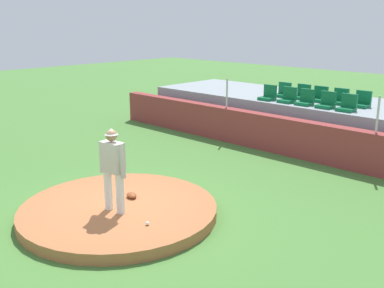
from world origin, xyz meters
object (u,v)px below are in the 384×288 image
at_px(stadium_chair_4, 347,106).
at_px(stadium_chair_7, 319,97).
at_px(stadium_chair_6, 302,94).
at_px(stadium_chair_5, 283,92).
at_px(stadium_chair_9, 362,102).
at_px(stadium_chair_2, 306,100).
at_px(stadium_chair_1, 288,98).
at_px(pitcher, 113,164).
at_px(fielding_glove, 132,195).
at_px(stadium_chair_3, 327,103).
at_px(stadium_chair_8, 340,99).
at_px(baseball, 147,223).
at_px(stadium_chair_0, 268,95).

relative_size(stadium_chair_4, stadium_chair_7, 1.00).
distance_m(stadium_chair_6, stadium_chair_7, 0.66).
xyz_separation_m(stadium_chair_6, stadium_chair_7, (0.66, -0.03, 0.00)).
xyz_separation_m(stadium_chair_5, stadium_chair_9, (2.84, 0.02, 0.00)).
xyz_separation_m(stadium_chair_2, stadium_chair_4, (1.41, -0.02, 0.00)).
relative_size(stadium_chair_1, stadium_chair_4, 1.00).
distance_m(pitcher, stadium_chair_1, 7.72).
height_order(fielding_glove, stadium_chair_5, stadium_chair_5).
relative_size(stadium_chair_1, stadium_chair_3, 1.00).
bearing_deg(stadium_chair_1, pitcher, 96.30).
height_order(stadium_chair_8, stadium_chair_9, same).
bearing_deg(stadium_chair_8, stadium_chair_9, 179.60).
relative_size(stadium_chair_1, stadium_chair_6, 1.00).
distance_m(stadium_chair_7, stadium_chair_9, 1.45).
distance_m(stadium_chair_4, stadium_chair_7, 1.67).
height_order(stadium_chair_1, stadium_chair_5, same).
relative_size(stadium_chair_1, stadium_chair_8, 1.00).
relative_size(baseball, fielding_glove, 0.25).
height_order(stadium_chair_2, stadium_chair_8, same).
bearing_deg(stadium_chair_1, stadium_chair_2, 179.39).
xyz_separation_m(stadium_chair_5, stadium_chair_8, (2.11, 0.02, 0.00)).
relative_size(baseball, stadium_chair_3, 0.15).
height_order(stadium_chair_4, stadium_chair_9, same).
height_order(stadium_chair_5, stadium_chair_9, same).
distance_m(pitcher, stadium_chair_4, 7.75).
height_order(baseball, stadium_chair_8, stadium_chair_8).
bearing_deg(pitcher, stadium_chair_0, 94.69).
distance_m(stadium_chair_4, stadium_chair_9, 0.91).
xyz_separation_m(fielding_glove, stadium_chair_0, (-1.27, 6.95, 1.26)).
bearing_deg(stadium_chair_8, pitcher, 86.54).
height_order(stadium_chair_0, stadium_chair_5, same).
distance_m(pitcher, fielding_glove, 1.21).
relative_size(stadium_chair_6, stadium_chair_9, 1.00).
bearing_deg(baseball, stadium_chair_3, 93.34).
xyz_separation_m(stadium_chair_0, stadium_chair_1, (0.74, 0.04, 0.00)).
bearing_deg(stadium_chair_8, stadium_chair_6, -0.85).
bearing_deg(baseball, fielding_glove, 153.10).
height_order(stadium_chair_3, stadium_chair_6, same).
height_order(baseball, stadium_chair_2, stadium_chair_2).
xyz_separation_m(stadium_chair_0, stadium_chair_2, (1.40, 0.03, 0.00)).
relative_size(baseball, stadium_chair_9, 0.15).
height_order(fielding_glove, stadium_chair_6, stadium_chair_6).
xyz_separation_m(stadium_chair_8, stadium_chair_9, (0.74, -0.01, 0.00)).
xyz_separation_m(stadium_chair_5, stadium_chair_7, (1.39, 0.01, 0.00)).
bearing_deg(stadium_chair_7, stadium_chair_3, 129.64).
xyz_separation_m(stadium_chair_0, stadium_chair_8, (2.11, 0.93, 0.00)).
bearing_deg(stadium_chair_0, pitcher, 101.76).
relative_size(stadium_chair_0, stadium_chair_1, 1.00).
distance_m(stadium_chair_0, stadium_chair_6, 1.20).
xyz_separation_m(stadium_chair_7, stadium_chair_9, (1.45, 0.01, 0.00)).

